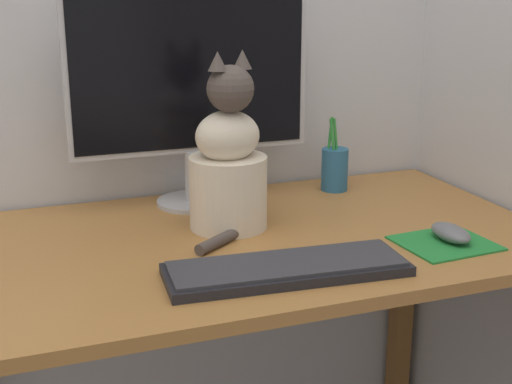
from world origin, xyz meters
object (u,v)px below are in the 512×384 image
keyboard (289,268)px  cat (228,164)px  computer_mouse_right (451,233)px  monitor (190,86)px  pen_cup (335,168)px

keyboard → cat: (-0.02, 0.28, 0.13)m
computer_mouse_right → cat: cat is taller
keyboard → computer_mouse_right: bearing=10.5°
computer_mouse_right → cat: (-0.39, 0.24, 0.12)m
computer_mouse_right → keyboard: bearing=-174.0°
monitor → cat: monitor is taller
monitor → keyboard: bearing=-84.2°
keyboard → pen_cup: size_ratio=2.44×
keyboard → computer_mouse_right: size_ratio=4.18×
cat → pen_cup: (0.33, 0.18, -0.08)m
monitor → pen_cup: 0.42m
monitor → keyboard: size_ratio=1.24×
monitor → cat: 0.23m
monitor → cat: bearing=-81.8°
cat → pen_cup: cat is taller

